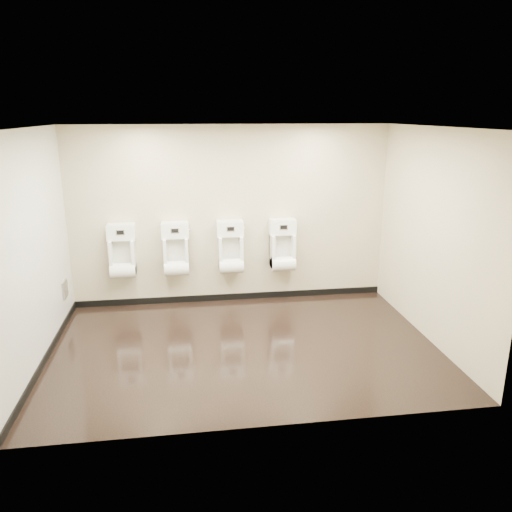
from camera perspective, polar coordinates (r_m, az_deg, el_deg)
The scene contains 14 objects.
ground at distance 6.67m, azimuth -1.28°, elevation -10.32°, with size 5.00×3.50×0.00m, color black.
ceiling at distance 5.98m, azimuth -1.46°, elevation 14.48°, with size 5.00×3.50×0.00m, color white.
back_wall at distance 7.87m, azimuth -2.89°, elevation 4.60°, with size 5.00×0.02×2.80m, color #C1B592.
front_wall at distance 4.52m, azimuth 1.28°, elevation -4.21°, with size 5.00×0.02×2.80m, color #C1B592.
left_wall at distance 6.40m, azimuth -24.20°, elevation 0.46°, with size 0.02×3.50×2.80m, color #C1B592.
right_wall at distance 6.92m, azimuth 19.66°, elevation 2.05°, with size 0.02×3.50×2.80m, color #C1B592.
tile_overlay_left at distance 6.39m, azimuth -24.16°, elevation 0.46°, with size 0.01×3.50×2.80m, color silver.
skirting_back at distance 8.24m, azimuth -2.75°, elevation -4.66°, with size 5.00×0.02×0.10m, color black.
skirting_left at distance 6.85m, azimuth -22.80°, elevation -10.47°, with size 0.02×3.50×0.10m, color black.
access_panel at distance 7.76m, azimuth -21.00°, elevation -3.57°, with size 0.04×0.25×0.25m.
urinal_0 at distance 7.89m, azimuth -15.01°, elevation 0.13°, with size 0.43×0.32×0.81m.
urinal_1 at distance 7.83m, azimuth -9.13°, elevation 0.36°, with size 0.43×0.32×0.81m.
urinal_2 at distance 7.86m, azimuth -2.92°, elevation 0.61°, with size 0.43×0.32×0.81m.
urinal_3 at distance 7.97m, azimuth 3.06°, elevation 0.83°, with size 0.43×0.32×0.81m.
Camera 1 is at (-0.70, -5.93, 2.97)m, focal length 35.00 mm.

